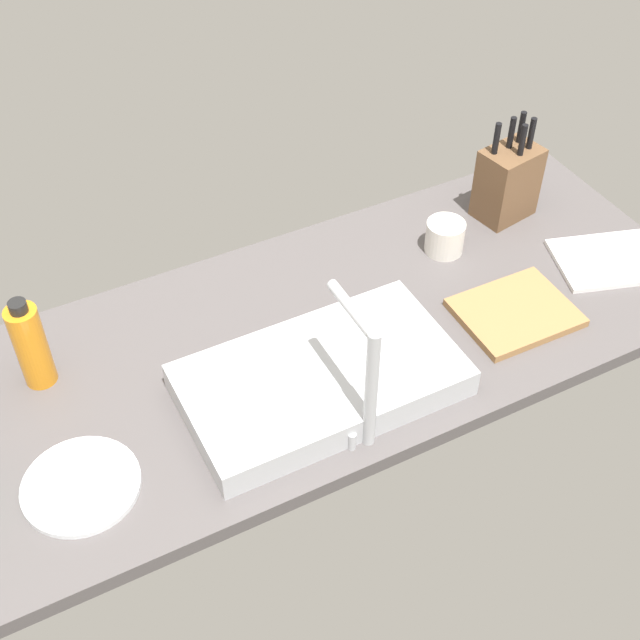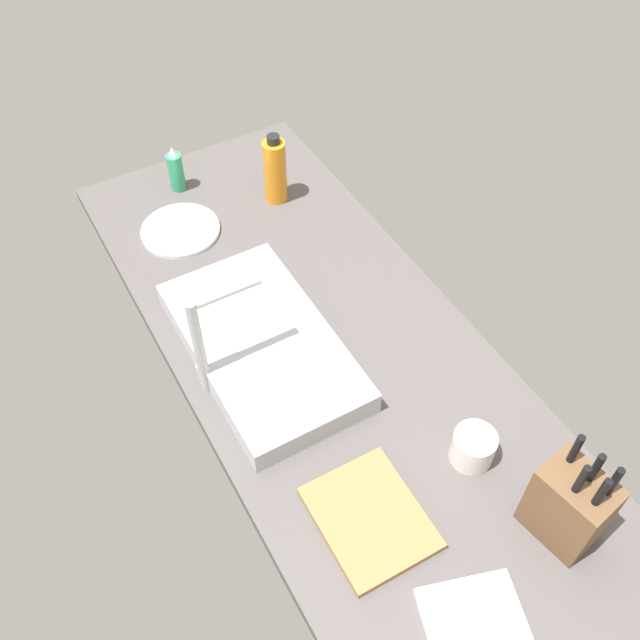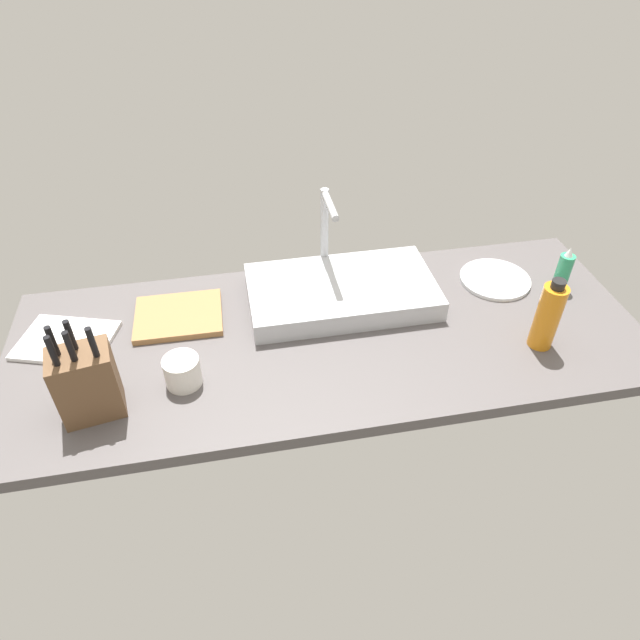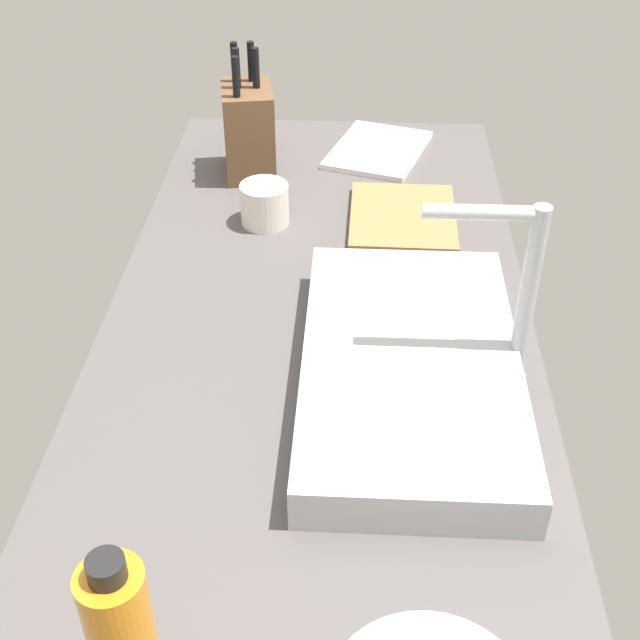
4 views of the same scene
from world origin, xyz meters
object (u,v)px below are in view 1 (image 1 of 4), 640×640
cutting_board (515,313)px  water_bottle (31,345)px  faucet (366,373)px  dinner_plate (81,485)px  dish_towel (608,260)px  coffee_mug (445,237)px  sink_basin (321,380)px  knife_block (508,181)px

cutting_board → water_bottle: size_ratio=1.15×
water_bottle → faucet: bearing=140.2°
faucet → dinner_plate: 54.00cm
cutting_board → dish_towel: bearing=-171.4°
dinner_plate → coffee_mug: coffee_mug is taller
dinner_plate → dish_towel: size_ratio=0.88×
sink_basin → dish_towel: 76.17cm
knife_block → dinner_plate: (113.46, 30.91, -8.74)cm
cutting_board → water_bottle: (94.14, -28.57, 8.72)cm
faucet → knife_block: 77.25cm
faucet → water_bottle: 64.95cm
dinner_plate → coffee_mug: bearing=-164.5°
sink_basin → coffee_mug: size_ratio=5.99×
sink_basin → faucet: bearing=98.7°
faucet → coffee_mug: 59.05cm
faucet → cutting_board: 48.99cm
faucet → coffee_mug: bearing=-138.5°
sink_basin → faucet: size_ratio=1.89×
cutting_board → coffee_mug: bearing=-86.8°
water_bottle → dish_towel: water_bottle is taller
knife_block → water_bottle: size_ratio=1.24×
faucet → dinner_plate: size_ratio=1.34×
sink_basin → dinner_plate: size_ratio=2.53×
cutting_board → coffee_mug: coffee_mug is taller
faucet → dinner_plate: faucet is taller
water_bottle → dish_towel: 126.30cm
cutting_board → coffee_mug: 25.67cm
cutting_board → knife_block: bearing=-121.8°
dinner_plate → dish_towel: 124.07cm
coffee_mug → water_bottle: bearing=-1.9°
sink_basin → faucet: (-1.99, 13.06, 13.80)cm
faucet → coffee_mug: faucet is taller
dish_towel → cutting_board: bearing=8.6°
cutting_board → dinner_plate: size_ratio=1.13×
cutting_board → dish_towel: (-29.50, -4.45, -0.30)cm
sink_basin → dish_towel: (-76.02, -4.10, -2.51)cm
cutting_board → sink_basin: bearing=-0.4°
dinner_plate → coffee_mug: 96.62cm
water_bottle → dish_towel: size_ratio=0.87×
sink_basin → knife_block: knife_block is taller
knife_block → coffee_mug: (20.39, 5.17, -5.50)cm
faucet → water_bottle: size_ratio=1.36×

